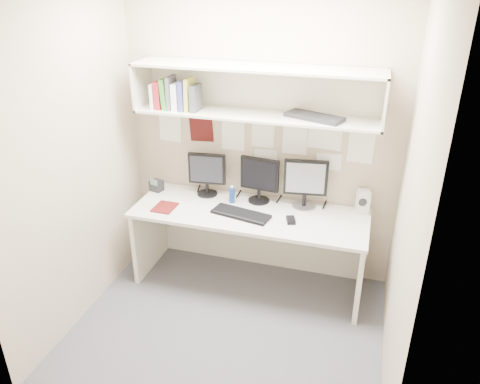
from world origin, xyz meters
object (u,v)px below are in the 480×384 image
(desk_phone, at_px, (156,185))
(monitor_center, at_px, (260,178))
(monitor_left, at_px, (207,172))
(keyboard, at_px, (241,214))
(desk, at_px, (249,247))
(speaker, at_px, (363,202))
(monitor_right, at_px, (305,182))
(maroon_notebook, at_px, (165,207))

(desk_phone, bearing_deg, monitor_center, 19.43)
(monitor_left, xyz_separation_m, keyboard, (0.41, -0.31, -0.21))
(keyboard, bearing_deg, monitor_left, 154.52)
(desk, height_order, monitor_center, monitor_center)
(keyboard, relative_size, desk_phone, 3.76)
(speaker, bearing_deg, keyboard, -175.52)
(monitor_right, height_order, speaker, monitor_right)
(monitor_left, height_order, maroon_notebook, monitor_left)
(monitor_left, relative_size, maroon_notebook, 1.81)
(monitor_left, xyz_separation_m, monitor_center, (0.49, -0.00, 0.01))
(speaker, height_order, maroon_notebook, speaker)
(monitor_center, bearing_deg, monitor_right, 6.36)
(monitor_left, relative_size, desk_phone, 2.97)
(monitor_left, distance_m, maroon_notebook, 0.50)
(maroon_notebook, xyz_separation_m, desk_phone, (-0.22, 0.30, 0.05))
(keyboard, relative_size, maroon_notebook, 2.28)
(keyboard, bearing_deg, maroon_notebook, -163.44)
(desk, relative_size, keyboard, 4.03)
(monitor_right, xyz_separation_m, desk_phone, (-1.37, -0.07, -0.19))
(desk, distance_m, keyboard, 0.39)
(monitor_center, height_order, keyboard, monitor_center)
(monitor_right, height_order, maroon_notebook, monitor_right)
(keyboard, xyz_separation_m, desk_phone, (-0.89, 0.24, 0.04))
(speaker, bearing_deg, maroon_notebook, 178.72)
(monitor_right, relative_size, speaker, 2.12)
(desk, distance_m, maroon_notebook, 0.82)
(monitor_center, height_order, monitor_right, monitor_right)
(desk, distance_m, monitor_center, 0.63)
(desk, distance_m, monitor_left, 0.77)
(monitor_right, relative_size, desk_phone, 3.27)
(maroon_notebook, bearing_deg, monitor_center, 27.61)
(maroon_notebook, relative_size, desk_phone, 1.64)
(monitor_center, relative_size, keyboard, 0.82)
(monitor_left, relative_size, speaker, 1.93)
(desk, relative_size, speaker, 9.84)
(desk, relative_size, monitor_center, 4.94)
(monitor_center, distance_m, desk_phone, 0.99)
(keyboard, distance_m, desk_phone, 0.92)
(monitor_right, distance_m, desk_phone, 1.38)
(monitor_right, xyz_separation_m, keyboard, (-0.48, -0.31, -0.23))
(desk, xyz_separation_m, maroon_notebook, (-0.72, -0.15, 0.37))
(monitor_right, bearing_deg, monitor_left, 171.95)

